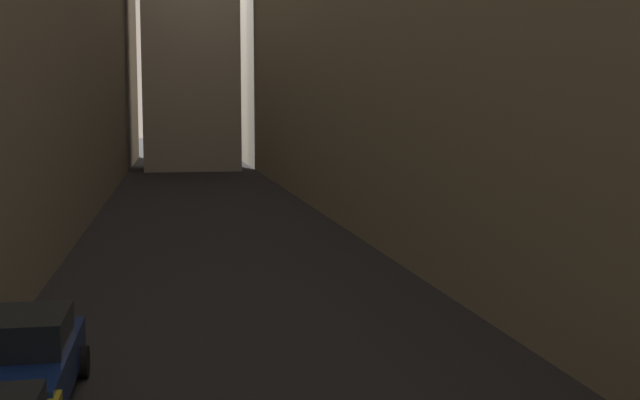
{
  "coord_description": "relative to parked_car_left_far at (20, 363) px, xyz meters",
  "views": [
    {
      "loc": [
        -1.85,
        9.02,
        4.93
      ],
      "look_at": [
        0.0,
        18.95,
        3.85
      ],
      "focal_mm": 45.02,
      "sensor_mm": 36.0,
      "label": 1
    }
  ],
  "objects": [
    {
      "name": "parked_car_left_far",
      "position": [
        0.0,
        0.0,
        0.0
      ],
      "size": [
        1.9,
        4.36,
        1.6
      ],
      "rotation": [
        0.0,
        0.0,
        1.57
      ],
      "color": "navy",
      "rests_on": "ground"
    },
    {
      "name": "ground_plane",
      "position": [
        4.4,
        25.25,
        -0.79
      ],
      "size": [
        264.0,
        264.0,
        0.0
      ],
      "primitive_type": "plane",
      "color": "black"
    }
  ]
}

